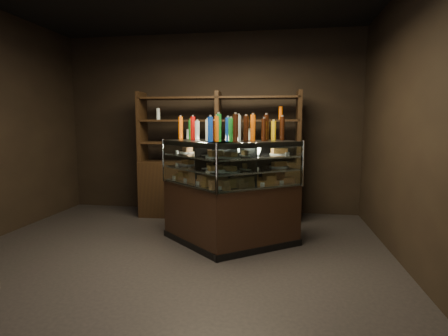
{
  "coord_description": "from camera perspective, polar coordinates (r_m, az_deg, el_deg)",
  "views": [
    {
      "loc": [
        1.19,
        -3.39,
        1.5
      ],
      "look_at": [
        0.54,
        0.69,
        0.98
      ],
      "focal_mm": 28.0,
      "sensor_mm": 36.0,
      "label": 1
    }
  ],
  "objects": [
    {
      "name": "ground",
      "position": [
        3.89,
        -9.79,
        -15.55
      ],
      "size": [
        5.0,
        5.0,
        0.0
      ],
      "primitive_type": "plane",
      "color": "black",
      "rests_on": "ground"
    },
    {
      "name": "room_shell",
      "position": [
        3.62,
        -10.47,
        14.11
      ],
      "size": [
        5.02,
        5.02,
        3.01
      ],
      "color": "black",
      "rests_on": "ground"
    },
    {
      "name": "display_case",
      "position": [
        4.35,
        0.61,
        -6.87
      ],
      "size": [
        1.82,
        1.25,
        1.3
      ],
      "rotation": [
        0.0,
        0.0,
        -0.05
      ],
      "color": "black",
      "rests_on": "ground"
    },
    {
      "name": "food_display",
      "position": [
        4.25,
        0.6,
        -0.18
      ],
      "size": [
        1.5,
        0.87,
        0.41
      ],
      "color": "#D2874B",
      "rests_on": "display_case"
    },
    {
      "name": "bottles_top",
      "position": [
        4.22,
        0.63,
        6.35
      ],
      "size": [
        1.33,
        0.72,
        0.3
      ],
      "color": "#0F38B2",
      "rests_on": "display_case"
    },
    {
      "name": "potted_conifer",
      "position": [
        4.8,
        2.02,
        -6.26
      ],
      "size": [
        0.31,
        0.31,
        0.67
      ],
      "rotation": [
        0.0,
        0.0,
        0.43
      ],
      "color": "black",
      "rests_on": "ground"
    },
    {
      "name": "back_shelving",
      "position": [
        5.6,
        -0.94,
        -2.01
      ],
      "size": [
        2.56,
        0.52,
        2.0
      ],
      "rotation": [
        0.0,
        0.0,
        0.04
      ],
      "color": "black",
      "rests_on": "ground"
    }
  ]
}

